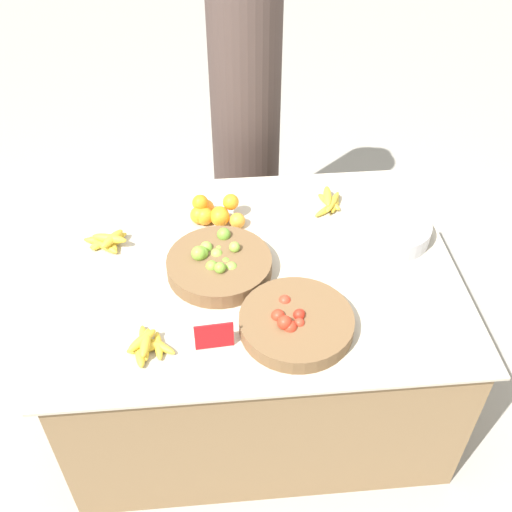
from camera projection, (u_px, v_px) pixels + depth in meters
name	position (u px, v px, depth m)	size (l,w,h in m)	color
ground_plane	(256.00, 380.00, 2.75)	(12.00, 12.00, 0.00)	#A39E93
market_table	(256.00, 328.00, 2.51)	(1.51, 1.18, 0.72)	olive
lime_bowl	(219.00, 264.00, 2.23)	(0.39, 0.39, 0.11)	brown
tomato_basket	(296.00, 323.00, 2.01)	(0.39, 0.39, 0.10)	brown
orange_pile	(213.00, 213.00, 2.44)	(0.22, 0.16, 0.11)	orange
metal_bowl	(391.00, 230.00, 2.37)	(0.31, 0.31, 0.07)	#B7B7BF
price_sign	(214.00, 336.00, 1.94)	(0.13, 0.02, 0.11)	red
banana_bunch_front_center	(107.00, 241.00, 2.34)	(0.18, 0.15, 0.06)	gold
banana_bunch_middle_left	(330.00, 202.00, 2.53)	(0.14, 0.17, 0.06)	gold
banana_bunch_middle_right	(147.00, 345.00, 1.95)	(0.17, 0.18, 0.06)	gold
vendor_person	(246.00, 121.00, 2.96)	(0.34, 0.34, 1.70)	#473833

